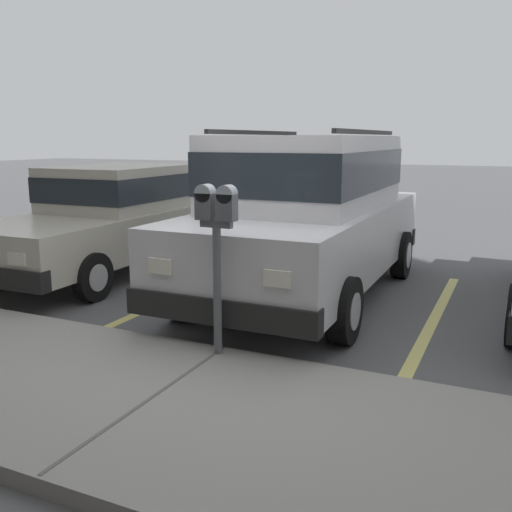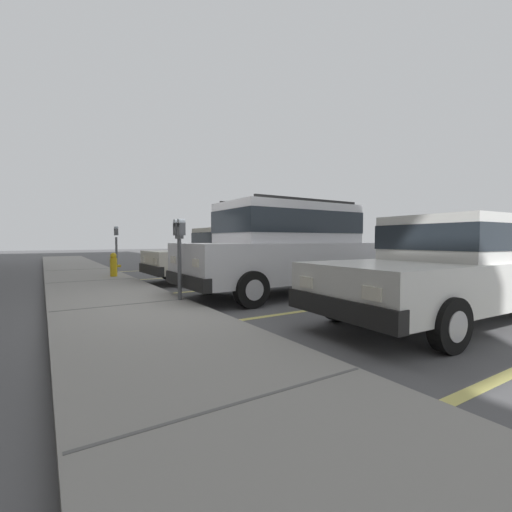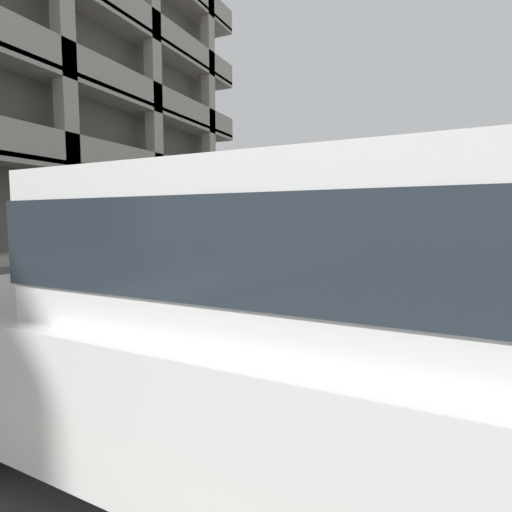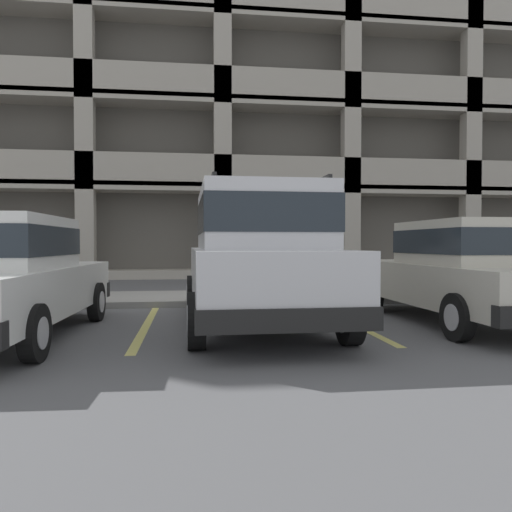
% 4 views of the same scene
% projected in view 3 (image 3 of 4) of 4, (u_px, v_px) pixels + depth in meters
% --- Properties ---
extents(ground_plane, '(80.00, 80.00, 0.10)m').
position_uv_depth(ground_plane, '(185.00, 310.00, 6.17)').
color(ground_plane, '#565659').
extents(sidewalk, '(40.00, 2.20, 0.12)m').
position_uv_depth(sidewalk, '(121.00, 296.00, 6.70)').
color(sidewalk, gray).
rests_on(sidewalk, ground_plane).
extents(parking_stall_lines, '(12.39, 4.80, 0.01)m').
position_uv_depth(parking_stall_lines, '(303.00, 296.00, 6.97)').
color(parking_stall_lines, '#DBD16B').
rests_on(parking_stall_lines, ground_plane).
extents(silver_suv, '(2.05, 4.80, 2.03)m').
position_uv_depth(silver_suv, '(322.00, 239.00, 5.25)').
color(silver_suv, silver).
rests_on(silver_suv, ground_plane).
extents(red_sedan, '(1.97, 4.55, 1.54)m').
position_uv_depth(red_sedan, '(258.00, 320.00, 2.05)').
color(red_sedan, silver).
rests_on(red_sedan, ground_plane).
extents(dark_hatchback, '(1.90, 4.51, 1.54)m').
position_uv_depth(dark_hatchback, '(369.00, 245.00, 8.04)').
color(dark_hatchback, beige).
rests_on(dark_hatchback, ground_plane).
extents(parking_meter_near, '(0.35, 0.12, 1.45)m').
position_uv_depth(parking_meter_near, '(165.00, 228.00, 6.19)').
color(parking_meter_near, '#595B60').
rests_on(parking_meter_near, sidewalk).
extents(parking_meter_far, '(0.15, 0.12, 1.52)m').
position_uv_depth(parking_meter_far, '(295.00, 227.00, 11.74)').
color(parking_meter_far, '#595B60').
rests_on(parking_meter_far, sidewalk).
extents(fire_hydrant, '(0.30, 0.30, 0.70)m').
position_uv_depth(fire_hydrant, '(269.00, 252.00, 10.78)').
color(fire_hydrant, gold).
rests_on(fire_hydrant, sidewalk).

